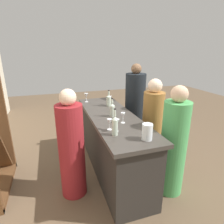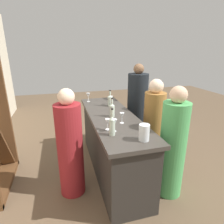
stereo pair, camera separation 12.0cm
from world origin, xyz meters
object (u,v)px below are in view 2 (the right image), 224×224
at_px(wine_bottle_center_clear_pale, 110,100).
at_px(person_right_guest, 153,126).
at_px(person_left_guest, 173,147).
at_px(person_center_guest, 137,109).
at_px(wine_glass_far_left, 108,122).
at_px(wine_bottle_second_left_clear_pale, 112,110).
at_px(person_server_behind, 70,148).
at_px(wine_glass_near_left, 111,98).
at_px(wine_glass_near_center, 122,116).
at_px(water_pitcher, 144,132).
at_px(wine_glass_far_center, 88,96).
at_px(wine_bottle_leftmost_clear_pale, 112,125).
at_px(wine_glass_near_right, 114,123).

relative_size(wine_bottle_center_clear_pale, person_right_guest, 0.19).
bearing_deg(person_left_guest, person_center_guest, -94.85).
height_order(wine_bottle_center_clear_pale, person_center_guest, person_center_guest).
bearing_deg(person_right_guest, wine_glass_far_left, 51.82).
xyz_separation_m(wine_bottle_center_clear_pale, person_left_guest, (-1.17, -0.51, -0.36)).
distance_m(wine_bottle_second_left_clear_pale, person_server_behind, 0.80).
relative_size(wine_bottle_center_clear_pale, wine_glass_near_left, 1.83).
bearing_deg(wine_glass_near_center, wine_glass_near_left, -6.29).
xyz_separation_m(wine_glass_near_center, water_pitcher, (-0.54, -0.07, -0.01)).
bearing_deg(wine_glass_far_center, person_server_behind, 160.21).
distance_m(wine_bottle_leftmost_clear_pale, person_server_behind, 0.69).
relative_size(wine_glass_far_left, person_server_behind, 0.10).
xyz_separation_m(wine_glass_far_left, person_right_guest, (0.55, -0.92, -0.37)).
bearing_deg(wine_glass_near_right, person_right_guest, -54.10).
relative_size(wine_bottle_center_clear_pale, wine_glass_near_right, 1.81).
bearing_deg(water_pitcher, person_server_behind, 55.10).
height_order(wine_bottle_second_left_clear_pale, wine_glass_far_left, wine_bottle_second_left_clear_pale).
relative_size(wine_bottle_second_left_clear_pale, person_center_guest, 0.17).
distance_m(wine_glass_near_center, wine_glass_far_center, 1.22).
relative_size(wine_glass_far_left, wine_glass_far_center, 0.86).
xyz_separation_m(wine_glass_near_left, wine_glass_near_center, (-0.89, 0.10, -0.01)).
distance_m(wine_bottle_center_clear_pale, person_right_guest, 0.85).
bearing_deg(water_pitcher, wine_glass_far_center, 11.06).
height_order(wine_glass_near_center, wine_glass_near_right, wine_glass_near_right).
bearing_deg(wine_glass_far_center, wine_glass_near_right, -176.25).
height_order(wine_bottle_leftmost_clear_pale, wine_bottle_second_left_clear_pale, wine_bottle_leftmost_clear_pale).
relative_size(wine_bottle_second_left_clear_pale, wine_glass_far_left, 1.96).
height_order(wine_bottle_center_clear_pale, wine_glass_far_center, wine_bottle_center_clear_pale).
bearing_deg(wine_glass_far_center, wine_glass_near_left, -129.51).
bearing_deg(person_server_behind, wine_bottle_second_left_clear_pale, 38.58).
bearing_deg(wine_bottle_center_clear_pale, person_server_behind, 137.28).
xyz_separation_m(wine_bottle_second_left_clear_pale, wine_glass_near_right, (-0.52, 0.12, 0.01)).
distance_m(wine_glass_far_left, wine_glass_far_center, 1.35).
height_order(wine_glass_near_right, person_center_guest, person_center_guest).
distance_m(wine_bottle_leftmost_clear_pale, person_left_guest, 0.88).
relative_size(wine_bottle_center_clear_pale, person_left_guest, 0.19).
bearing_deg(wine_bottle_center_clear_pale, wine_glass_far_left, 163.42).
bearing_deg(wine_glass_far_left, wine_glass_near_left, -17.67).
height_order(wine_bottle_leftmost_clear_pale, person_server_behind, person_server_behind).
relative_size(person_center_guest, person_server_behind, 1.12).
height_order(wine_bottle_leftmost_clear_pale, wine_bottle_center_clear_pale, wine_bottle_leftmost_clear_pale).
bearing_deg(wine_glass_far_left, wine_bottle_second_left_clear_pale, -21.95).
bearing_deg(wine_bottle_center_clear_pale, wine_glass_near_left, -29.18).
distance_m(person_center_guest, person_right_guest, 0.72).
distance_m(wine_glass_far_center, person_server_behind, 1.33).
xyz_separation_m(person_center_guest, person_right_guest, (-0.71, 0.00, -0.08)).
distance_m(wine_glass_near_left, wine_glass_near_right, 1.15).
height_order(wine_bottle_second_left_clear_pale, wine_glass_near_right, wine_bottle_second_left_clear_pale).
bearing_deg(person_right_guest, person_left_guest, 101.80).
relative_size(wine_bottle_second_left_clear_pale, person_left_guest, 0.19).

